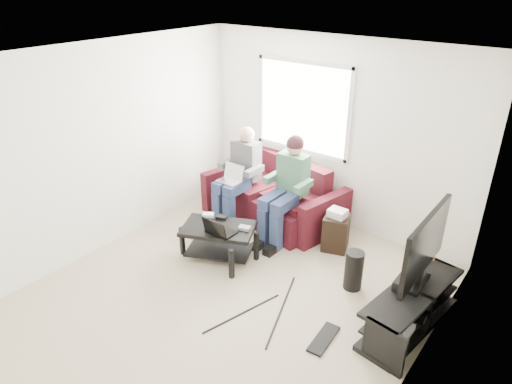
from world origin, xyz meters
TOP-DOWN VIEW (x-y plane):
  - floor at (0.00, 0.00)m, footprint 4.50×4.50m
  - ceiling at (0.00, 0.00)m, footprint 4.50×4.50m
  - wall_back at (0.00, 2.25)m, footprint 4.50×0.00m
  - wall_left at (-2.00, 0.00)m, footprint 0.00×4.50m
  - wall_right at (2.00, 0.00)m, footprint 0.00×4.50m
  - window at (-0.50, 2.23)m, footprint 1.48×0.04m
  - sofa at (-0.64, 1.82)m, footprint 2.04×1.19m
  - person_left at (-1.04, 1.49)m, footprint 0.40×0.71m
  - person_right at (-0.24, 1.51)m, footprint 0.40×0.71m
  - laptop_silver at (-1.04, 1.29)m, footprint 0.38×0.34m
  - coffee_table at (-0.61, 0.56)m, footprint 1.03×0.86m
  - laptop_black at (-0.49, 0.48)m, footprint 0.40×0.35m
  - controller_a at (-0.89, 0.68)m, footprint 0.17×0.15m
  - controller_b at (-0.71, 0.74)m, footprint 0.16×0.14m
  - controller_c at (-0.31, 0.71)m, footprint 0.16×0.13m
  - tv_stand at (1.77, 0.80)m, footprint 0.60×1.44m
  - tv at (1.77, 0.90)m, footprint 0.12×1.10m
  - soundbar at (1.65, 0.90)m, footprint 0.12×0.50m
  - drink_cup at (1.72, 1.43)m, footprint 0.08×0.08m
  - console_white at (1.77, 0.40)m, footprint 0.30×0.22m
  - console_grey at (1.77, 1.10)m, footprint 0.34×0.26m
  - console_black at (1.77, 0.75)m, footprint 0.38×0.30m
  - subwoofer at (1.02, 1.03)m, footprint 0.21×0.21m
  - keyboard_floor at (1.18, 0.10)m, footprint 0.19×0.48m
  - end_table at (0.46, 1.63)m, footprint 0.32×0.32m

SIDE VIEW (x-z plane):
  - floor at x=0.00m, z-range 0.00..0.00m
  - keyboard_floor at x=1.18m, z-range 0.00..0.03m
  - tv_stand at x=1.77m, z-range -0.02..0.44m
  - subwoofer at x=1.02m, z-range 0.00..0.48m
  - end_table at x=0.46m, z-range -0.03..0.55m
  - console_white at x=1.77m, z-range 0.24..0.30m
  - console_black at x=1.77m, z-range 0.24..0.31m
  - console_grey at x=1.77m, z-range 0.24..0.32m
  - sofa at x=-0.64m, z-range -0.11..0.76m
  - coffee_table at x=-0.61m, z-range 0.10..0.55m
  - controller_a at x=-0.89m, z-range 0.44..0.48m
  - controller_b at x=-0.71m, z-range 0.44..0.48m
  - controller_c at x=-0.31m, z-range 0.44..0.48m
  - soundbar at x=1.65m, z-range 0.46..0.56m
  - drink_cup at x=1.72m, z-range 0.46..0.58m
  - laptop_black at x=-0.49m, z-range 0.44..0.68m
  - laptop_silver at x=-1.04m, z-range 0.61..0.85m
  - person_left at x=-1.04m, z-range 0.07..1.43m
  - person_right at x=-0.24m, z-range 0.11..1.52m
  - tv at x=1.77m, z-range 0.51..1.32m
  - wall_back at x=0.00m, z-range -0.95..3.55m
  - wall_left at x=-2.00m, z-range -0.95..3.55m
  - wall_right at x=2.00m, z-range -0.95..3.55m
  - window at x=-0.50m, z-range 0.96..2.24m
  - ceiling at x=0.00m, z-range 2.60..2.60m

